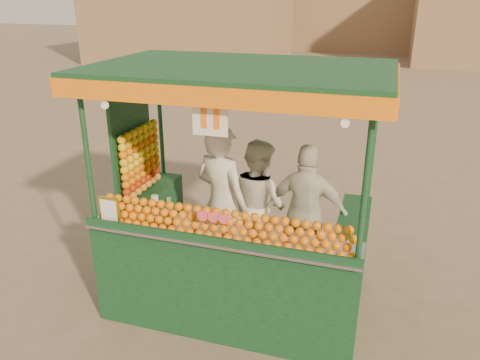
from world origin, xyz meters
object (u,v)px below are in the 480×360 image
(vendor_middle, at_px, (258,204))
(vendor_right, at_px, (306,213))
(juice_cart, at_px, (230,236))
(vendor_left, at_px, (222,203))

(vendor_middle, bearing_deg, vendor_right, -151.49)
(juice_cart, relative_size, vendor_middle, 1.93)
(vendor_left, distance_m, vendor_middle, 0.53)
(vendor_left, relative_size, vendor_middle, 1.16)
(vendor_middle, xyz_separation_m, vendor_right, (0.62, -0.10, 0.01))
(juice_cart, height_order, vendor_left, juice_cart)
(juice_cart, xyz_separation_m, vendor_middle, (0.20, 0.51, 0.22))
(vendor_middle, distance_m, vendor_right, 0.63)
(vendor_left, relative_size, vendor_right, 1.14)
(juice_cart, height_order, vendor_right, juice_cart)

